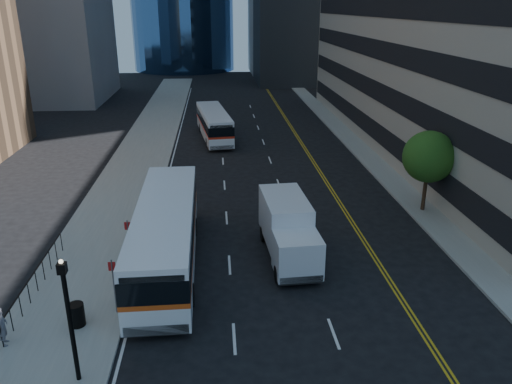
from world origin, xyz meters
TOP-DOWN VIEW (x-y plane):
  - ground at (0.00, 0.00)m, footprint 160.00×160.00m
  - sidewalk_west at (-10.50, 25.00)m, footprint 5.00×90.00m
  - sidewalk_east at (9.00, 25.00)m, footprint 2.00×90.00m
  - street_tree at (9.00, 8.00)m, footprint 3.20×3.20m
  - lamp_post at (-9.00, -6.00)m, footprint 0.28×0.28m
  - bus_front at (-6.60, 2.22)m, footprint 2.92×12.62m
  - bus_rear at (-4.21, 27.75)m, footprint 3.65×10.85m
  - box_truck at (-0.45, 2.61)m, footprint 2.53×6.42m
  - trash_can at (-9.83, -2.78)m, footprint 0.84×0.84m
  - pedestrian at (-12.30, -3.80)m, footprint 0.53×0.67m

SIDE VIEW (x-z plane):
  - ground at x=0.00m, z-range 0.00..0.00m
  - sidewalk_west at x=-10.50m, z-range 0.00..0.15m
  - sidewalk_east at x=9.00m, z-range 0.00..0.15m
  - trash_can at x=-9.83m, z-range 0.15..1.12m
  - pedestrian at x=-12.30m, z-range 0.15..1.75m
  - bus_rear at x=-4.21m, z-range 0.13..2.87m
  - box_truck at x=-0.45m, z-range 0.09..3.10m
  - bus_front at x=-6.60m, z-range 0.15..3.40m
  - lamp_post at x=-9.00m, z-range 0.44..5.00m
  - street_tree at x=9.00m, z-range 1.09..6.19m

